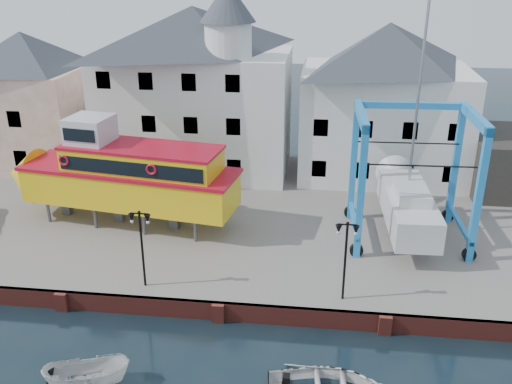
# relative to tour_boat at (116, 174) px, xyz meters

# --- Properties ---
(ground) EXTENTS (140.00, 140.00, 0.00)m
(ground) POSITION_rel_tour_boat_xyz_m (7.82, -8.37, -4.15)
(ground) COLOR black
(ground) RESTS_ON ground
(hardstanding) EXTENTS (44.00, 22.00, 1.00)m
(hardstanding) POSITION_rel_tour_boat_xyz_m (7.82, 2.63, -3.65)
(hardstanding) COLOR #605C59
(hardstanding) RESTS_ON ground
(quay_wall) EXTENTS (44.00, 0.47, 1.00)m
(quay_wall) POSITION_rel_tour_boat_xyz_m (7.82, -8.26, -3.65)
(quay_wall) COLOR maroon
(quay_wall) RESTS_ON ground
(building_pink) EXTENTS (8.00, 7.00, 10.30)m
(building_pink) POSITION_rel_tour_boat_xyz_m (-10.19, 9.63, 2.00)
(building_pink) COLOR tan
(building_pink) RESTS_ON hardstanding
(building_white_main) EXTENTS (14.00, 8.30, 14.00)m
(building_white_main) POSITION_rel_tour_boat_xyz_m (2.94, 10.03, 3.20)
(building_white_main) COLOR white
(building_white_main) RESTS_ON hardstanding
(building_white_right) EXTENTS (12.00, 8.00, 11.20)m
(building_white_right) POSITION_rel_tour_boat_xyz_m (16.82, 10.63, 2.45)
(building_white_right) COLOR white
(building_white_right) RESTS_ON hardstanding
(lamp_post_left) EXTENTS (1.12, 0.32, 4.20)m
(lamp_post_left) POSITION_rel_tour_boat_xyz_m (3.82, -7.17, 0.03)
(lamp_post_left) COLOR black
(lamp_post_left) RESTS_ON hardstanding
(lamp_post_right) EXTENTS (1.12, 0.32, 4.20)m
(lamp_post_right) POSITION_rel_tour_boat_xyz_m (13.82, -7.17, 0.03)
(lamp_post_right) COLOR black
(lamp_post_right) RESTS_ON hardstanding
(tour_boat) EXTENTS (15.70, 5.91, 6.67)m
(tour_boat) POSITION_rel_tour_boat_xyz_m (0.00, 0.00, 0.00)
(tour_boat) COLOR #59595E
(tour_boat) RESTS_ON hardstanding
(travel_lift) EXTENTS (7.11, 9.87, 14.78)m
(travel_lift) POSITION_rel_tour_boat_xyz_m (17.57, 0.73, -0.69)
(travel_lift) COLOR blue
(travel_lift) RESTS_ON hardstanding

